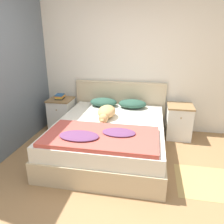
% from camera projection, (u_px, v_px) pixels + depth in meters
% --- Properties ---
extents(ground_plane, '(16.00, 16.00, 0.00)m').
position_uv_depth(ground_plane, '(103.00, 192.00, 2.70)').
color(ground_plane, '#997047').
extents(wall_back, '(9.00, 0.06, 2.55)m').
position_uv_depth(wall_back, '(126.00, 65.00, 4.24)').
color(wall_back, silver).
rests_on(wall_back, ground_plane).
extents(wall_side_left, '(0.06, 3.10, 2.55)m').
position_uv_depth(wall_side_left, '(14.00, 71.00, 3.54)').
color(wall_side_left, slate).
rests_on(wall_side_left, ground_plane).
extents(bed, '(1.73, 2.08, 0.52)m').
position_uv_depth(bed, '(110.00, 137.00, 3.55)').
color(bed, '#C6B28E').
rests_on(bed, ground_plane).
extents(headboard, '(1.81, 0.06, 0.97)m').
position_uv_depth(headboard, '(120.00, 104.00, 4.45)').
color(headboard, '#C6B28E').
rests_on(headboard, ground_plane).
extents(nightstand_left, '(0.46, 0.47, 0.63)m').
position_uv_depth(nightstand_left, '(62.00, 114.00, 4.46)').
color(nightstand_left, white).
rests_on(nightstand_left, ground_plane).
extents(nightstand_right, '(0.46, 0.47, 0.63)m').
position_uv_depth(nightstand_right, '(179.00, 121.00, 4.05)').
color(nightstand_right, white).
rests_on(nightstand_right, ground_plane).
extents(pillow_left, '(0.53, 0.37, 0.15)m').
position_uv_depth(pillow_left, '(103.00, 102.00, 4.23)').
color(pillow_left, '#284C3D').
rests_on(pillow_left, bed).
extents(pillow_right, '(0.53, 0.37, 0.15)m').
position_uv_depth(pillow_right, '(132.00, 104.00, 4.13)').
color(pillow_right, '#284C3D').
rests_on(pillow_right, bed).
extents(quilt, '(1.52, 0.82, 0.10)m').
position_uv_depth(quilt, '(100.00, 136.00, 2.91)').
color(quilt, '#BC4C42').
rests_on(quilt, bed).
extents(dog, '(0.29, 0.64, 0.20)m').
position_uv_depth(dog, '(106.00, 113.00, 3.62)').
color(dog, tan).
rests_on(dog, bed).
extents(book_stack, '(0.17, 0.21, 0.10)m').
position_uv_depth(book_stack, '(60.00, 97.00, 4.33)').
color(book_stack, '#232328').
rests_on(book_stack, nightstand_left).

